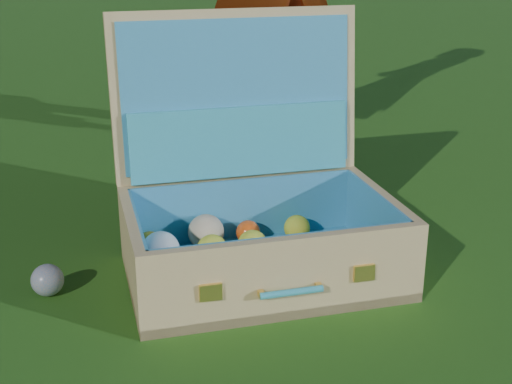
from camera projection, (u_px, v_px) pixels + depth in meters
The scene contains 3 objects.
ground at pixel (239, 247), 2.01m from camera, with size 60.00×60.00×0.00m, color #215114.
stray_ball at pixel (47, 280), 1.73m from camera, with size 0.08×0.08×0.08m, color #4477B2.
suitcase at pixel (250, 200), 1.84m from camera, with size 0.72×0.60×0.65m.
Camera 1 is at (-0.27, -1.81, 0.84)m, focal length 50.00 mm.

